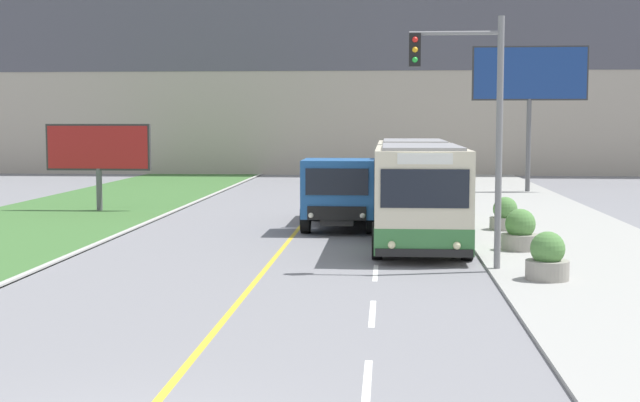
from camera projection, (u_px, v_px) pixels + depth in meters
lane_marking_centre at (199, 386)px, 12.45m from camera, size 2.88×140.00×0.01m
apartment_block_background at (346, 31)px, 63.66m from camera, size 80.00×8.04×20.15m
city_bus at (416, 188)px, 28.64m from camera, size 2.67×12.87×3.01m
dump_truck at (340, 194)px, 30.29m from camera, size 2.46×6.58×2.43m
traffic_light_mast at (474, 111)px, 21.58m from camera, size 2.28×0.32×6.21m
billboard_large at (530, 79)px, 45.23m from camera, size 5.82×0.24×7.48m
billboard_small at (98, 149)px, 36.34m from camera, size 4.32×0.24×3.57m
planter_round_near at (547, 259)px, 20.29m from camera, size 0.98×0.98×1.11m
planter_round_second at (520, 232)px, 24.96m from camera, size 1.06×1.06×1.16m
planter_round_third at (505, 215)px, 29.62m from camera, size 1.02×1.02×1.09m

